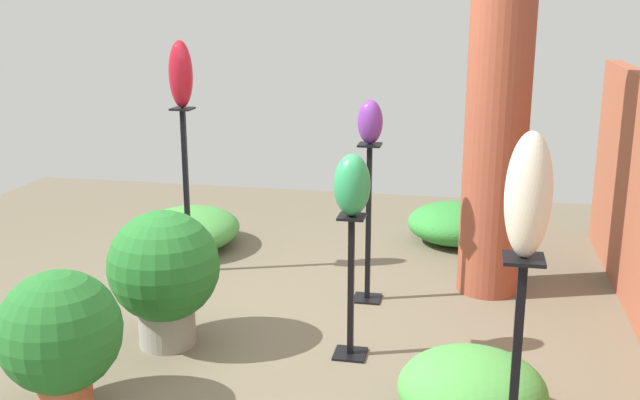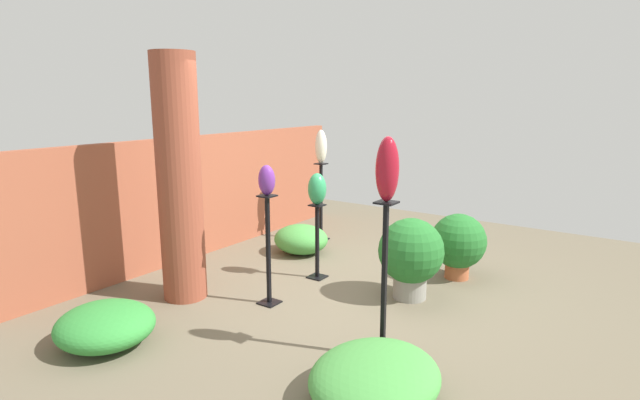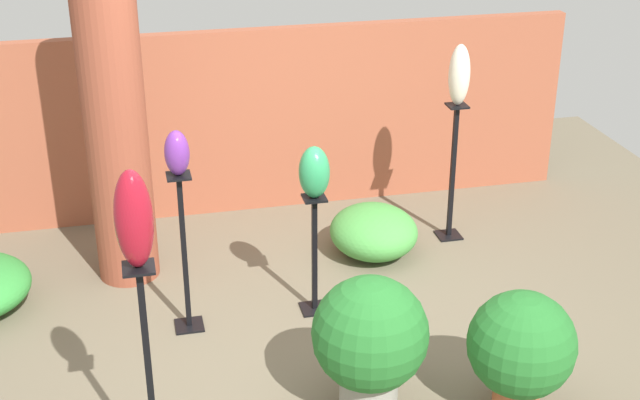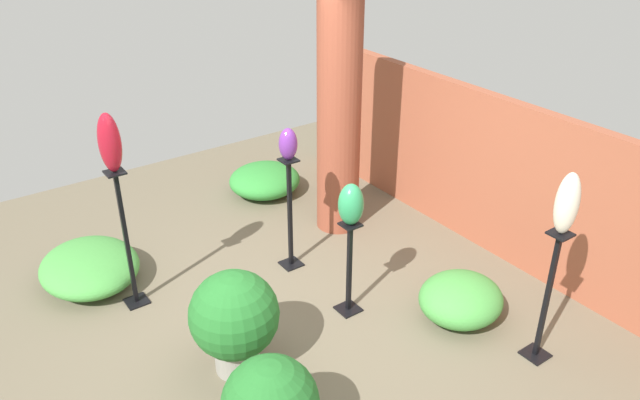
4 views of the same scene
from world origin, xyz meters
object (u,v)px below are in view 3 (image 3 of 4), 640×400
at_px(art_vase_jade, 314,172).
at_px(potted_plant_front_left, 370,338).
at_px(brick_pillar, 114,117).
at_px(pedestal_ruby, 150,387).
at_px(pedestal_jade, 315,260).
at_px(art_vase_violet, 177,153).
at_px(pedestal_violet, 185,260).
at_px(art_vase_ivory, 459,75).
at_px(art_vase_ruby, 134,219).
at_px(pedestal_ivory, 452,178).
at_px(potted_plant_back_center, 521,347).

distance_m(art_vase_jade, potted_plant_front_left, 1.32).
relative_size(brick_pillar, art_vase_jade, 6.97).
height_order(pedestal_ruby, pedestal_jade, pedestal_ruby).
bearing_deg(pedestal_ruby, art_vase_violet, 78.34).
xyz_separation_m(pedestal_violet, potted_plant_front_left, (0.99, -1.15, -0.04)).
bearing_deg(art_vase_ivory, pedestal_jade, -146.98).
bearing_deg(art_vase_jade, art_vase_violet, -178.61).
bearing_deg(art_vase_ruby, brick_pillar, 91.68).
bearing_deg(pedestal_violet, pedestal_ruby, -101.66).
distance_m(pedestal_ruby, potted_plant_front_left, 1.35).
distance_m(pedestal_violet, potted_plant_front_left, 1.52).
relative_size(pedestal_ivory, pedestal_ruby, 0.88).
height_order(brick_pillar, art_vase_ruby, brick_pillar).
height_order(brick_pillar, potted_plant_back_center, brick_pillar).
bearing_deg(art_vase_ivory, pedestal_ruby, -137.04).
distance_m(pedestal_jade, art_vase_ivory, 1.93).
bearing_deg(pedestal_ruby, pedestal_jade, 51.24).
xyz_separation_m(art_vase_violet, art_vase_jade, (0.92, 0.02, -0.23)).
bearing_deg(art_vase_ivory, art_vase_jade, -146.98).
distance_m(brick_pillar, potted_plant_back_center, 3.29).
relative_size(art_vase_violet, potted_plant_back_center, 0.39).
xyz_separation_m(pedestal_ivory, pedestal_violet, (-2.29, -0.91, -0.00)).
height_order(pedestal_violet, art_vase_ruby, art_vase_ruby).
height_order(pedestal_ruby, art_vase_jade, pedestal_ruby).
height_order(pedestal_ivory, art_vase_ivory, art_vase_ivory).
relative_size(pedestal_ruby, art_vase_violet, 4.35).
bearing_deg(art_vase_ivory, brick_pillar, -179.09).
xyz_separation_m(pedestal_ivory, potted_plant_back_center, (-0.42, -2.28, -0.09)).
bearing_deg(art_vase_jade, art_vase_ivory, 33.02).
relative_size(art_vase_jade, potted_plant_back_center, 0.47).
height_order(pedestal_ivory, potted_plant_back_center, pedestal_ivory).
distance_m(art_vase_ruby, art_vase_jade, 2.02).
bearing_deg(art_vase_ruby, potted_plant_back_center, 3.62).
bearing_deg(art_vase_jade, pedestal_jade, 90.00).
xyz_separation_m(potted_plant_front_left, potted_plant_back_center, (0.88, -0.21, -0.05)).
height_order(art_vase_violet, art_vase_jade, art_vase_violet).
distance_m(pedestal_violet, art_vase_ivory, 2.62).
relative_size(pedestal_ruby, potted_plant_front_left, 1.52).
xyz_separation_m(art_vase_ruby, art_vase_jade, (1.23, 1.53, -0.50)).
bearing_deg(pedestal_ruby, brick_pillar, 91.68).
height_order(art_vase_ivory, art_vase_violet, art_vase_ivory).
distance_m(pedestal_ruby, art_vase_ruby, 0.98).
distance_m(brick_pillar, art_vase_violet, 0.95).
xyz_separation_m(art_vase_ruby, potted_plant_front_left, (1.30, 0.35, -1.10)).
height_order(pedestal_violet, potted_plant_back_center, pedestal_violet).
height_order(brick_pillar, potted_plant_front_left, brick_pillar).
distance_m(pedestal_ruby, art_vase_jade, 2.02).
bearing_deg(pedestal_jade, pedestal_ivory, 33.02).
relative_size(pedestal_ivory, potted_plant_back_center, 1.49).
distance_m(brick_pillar, potted_plant_front_left, 2.57).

